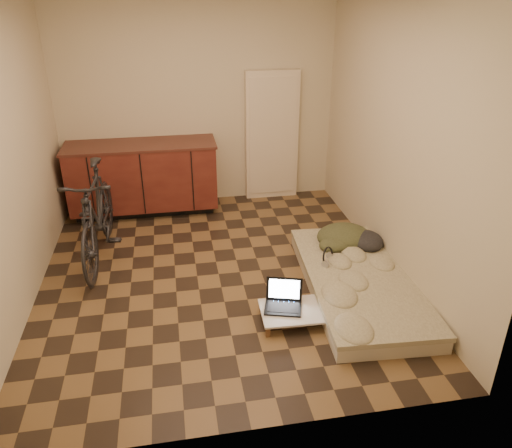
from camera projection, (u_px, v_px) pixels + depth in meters
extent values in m
cube|color=brown|center=(219.00, 274.00, 5.10)|extent=(3.50, 4.00, 0.00)
cube|color=beige|center=(198.00, 104.00, 6.30)|extent=(3.50, 0.00, 2.60)
cube|color=beige|center=(251.00, 262.00, 2.76)|extent=(3.50, 0.00, 2.60)
cube|color=beige|center=(9.00, 163.00, 4.25)|extent=(0.00, 4.00, 2.60)
cube|color=beige|center=(395.00, 142.00, 4.81)|extent=(0.00, 4.00, 2.60)
cube|color=black|center=(147.00, 207.00, 6.50)|extent=(1.70, 0.48, 0.10)
cube|color=#4D1A15|center=(143.00, 176.00, 6.27)|extent=(1.80, 0.60, 0.78)
cube|color=#4C241C|center=(140.00, 145.00, 6.09)|extent=(1.84, 0.62, 0.03)
cube|color=beige|center=(272.00, 136.00, 6.59)|extent=(0.70, 0.10, 1.70)
imported|color=black|center=(96.00, 210.00, 5.16)|extent=(0.61, 1.77, 1.13)
cube|color=beige|center=(358.00, 284.00, 4.82)|extent=(1.07, 2.05, 0.13)
cube|color=beige|center=(359.00, 276.00, 4.78)|extent=(1.09, 2.07, 0.05)
cube|color=brown|center=(268.00, 332.00, 4.19)|extent=(0.04, 0.04, 0.09)
cube|color=brown|center=(261.00, 306.00, 4.52)|extent=(0.04, 0.04, 0.09)
cube|color=brown|center=(337.00, 325.00, 4.27)|extent=(0.04, 0.04, 0.09)
cube|color=brown|center=(325.00, 301.00, 4.59)|extent=(0.04, 0.04, 0.09)
cube|color=silver|center=(298.00, 311.00, 4.37)|extent=(0.67, 0.45, 0.02)
cube|color=black|center=(283.00, 308.00, 4.37)|extent=(0.37, 0.31, 0.02)
cube|color=black|center=(284.00, 289.00, 4.45)|extent=(0.32, 0.15, 0.21)
cube|color=white|center=(284.00, 289.00, 4.45)|extent=(0.27, 0.12, 0.17)
ellipsoid|color=silver|center=(323.00, 304.00, 4.41)|extent=(0.07, 0.11, 0.04)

